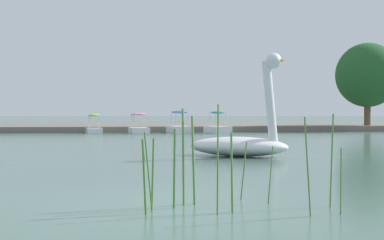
% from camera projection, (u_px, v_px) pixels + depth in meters
% --- Properties ---
extents(ground_plane, '(568.20, 568.20, 0.00)m').
position_uv_depth(ground_plane, '(161.00, 204.00, 8.51)').
color(ground_plane, '#47665B').
extents(shore_bank_far, '(154.86, 19.83, 0.43)m').
position_uv_depth(shore_bank_far, '(129.00, 126.00, 50.14)').
color(shore_bank_far, '#6B665B').
rests_on(shore_bank_far, ground_plane).
extents(swan_boat, '(3.69, 3.13, 3.34)m').
position_uv_depth(swan_boat, '(241.00, 140.00, 18.04)').
color(swan_boat, white).
rests_on(swan_boat, ground_plane).
extents(pedal_boat_teal, '(1.73, 2.56, 1.57)m').
position_uv_depth(pedal_boat_teal, '(218.00, 127.00, 38.99)').
color(pedal_boat_teal, white).
rests_on(pedal_boat_teal, ground_plane).
extents(pedal_boat_blue, '(1.79, 2.57, 1.60)m').
position_uv_depth(pedal_boat_blue, '(180.00, 127.00, 38.95)').
color(pedal_boat_blue, white).
rests_on(pedal_boat_blue, ground_plane).
extents(pedal_boat_pink, '(1.46, 2.37, 1.45)m').
position_uv_depth(pedal_boat_pink, '(139.00, 127.00, 38.36)').
color(pedal_boat_pink, white).
rests_on(pedal_boat_pink, ground_plane).
extents(pedal_boat_lime, '(1.28, 1.90, 1.38)m').
position_uv_depth(pedal_boat_lime, '(94.00, 128.00, 38.46)').
color(pedal_boat_lime, white).
rests_on(pedal_boat_lime, ground_plane).
extents(tree_broadleaf_left, '(7.10, 7.08, 6.69)m').
position_uv_depth(tree_broadleaf_left, '(368.00, 75.00, 44.56)').
color(tree_broadleaf_left, brown).
rests_on(tree_broadleaf_left, shore_bank_far).
extents(reed_clump_foreground, '(2.92, 1.65, 1.53)m').
position_uv_depth(reed_clump_foreground, '(208.00, 167.00, 8.10)').
color(reed_clump_foreground, '#4C7F33').
rests_on(reed_clump_foreground, ground_plane).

